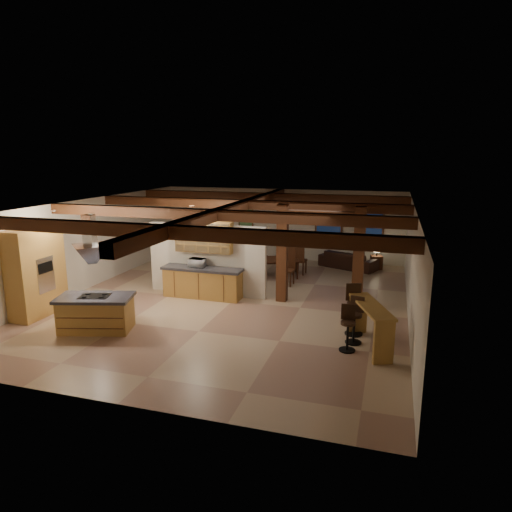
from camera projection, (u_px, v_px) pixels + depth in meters
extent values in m
plane|color=tan|center=(232.00, 301.00, 13.64)|extent=(12.00, 12.00, 0.00)
plane|color=beige|center=(281.00, 224.00, 18.92)|extent=(10.00, 0.00, 10.00)
plane|color=beige|center=(112.00, 327.00, 7.72)|extent=(10.00, 0.00, 10.00)
plane|color=beige|center=(86.00, 244.00, 14.73)|extent=(0.00, 12.00, 12.00)
plane|color=beige|center=(412.00, 266.00, 11.91)|extent=(0.00, 12.00, 12.00)
plane|color=#341E10|center=(231.00, 204.00, 13.00)|extent=(12.00, 12.00, 0.00)
cube|color=#412410|center=(165.00, 232.00, 9.30)|extent=(10.00, 0.25, 0.28)
cube|color=#412410|center=(214.00, 215.00, 11.82)|extent=(10.00, 0.25, 0.28)
cube|color=#412410|center=(245.00, 204.00, 14.25)|extent=(10.00, 0.25, 0.28)
cube|color=#412410|center=(268.00, 197.00, 16.77)|extent=(10.00, 0.25, 0.28)
cube|color=#412410|center=(231.00, 209.00, 13.03)|extent=(0.28, 12.00, 0.28)
cube|color=#412410|center=(282.00, 253.00, 13.39)|extent=(0.30, 0.30, 2.90)
cube|color=#412410|center=(359.00, 258.00, 12.77)|extent=(0.30, 0.30, 2.90)
cube|color=#412410|center=(321.00, 216.00, 12.83)|extent=(2.50, 0.28, 0.28)
cube|color=beige|center=(207.00, 260.00, 14.15)|extent=(3.80, 0.18, 2.20)
cube|color=olive|center=(36.00, 272.00, 12.27)|extent=(0.64, 1.60, 2.40)
cube|color=silver|center=(45.00, 275.00, 12.19)|extent=(0.06, 0.62, 0.95)
cube|color=black|center=(46.00, 268.00, 12.14)|extent=(0.01, 0.50, 0.28)
cube|color=olive|center=(203.00, 284.00, 13.93)|extent=(2.40, 0.60, 0.86)
cube|color=black|center=(202.00, 269.00, 13.83)|extent=(2.50, 0.66, 0.08)
cube|color=olive|center=(204.00, 237.00, 13.81)|extent=(1.80, 0.34, 0.95)
cube|color=silver|center=(202.00, 238.00, 13.65)|extent=(1.74, 0.02, 0.90)
pyramid|color=silver|center=(92.00, 263.00, 11.03)|extent=(1.10, 1.10, 0.45)
cube|color=silver|center=(89.00, 230.00, 10.86)|extent=(0.26, 0.22, 0.73)
cube|color=#412410|center=(329.00, 225.00, 18.29)|extent=(1.10, 0.05, 1.70)
cube|color=black|center=(329.00, 225.00, 18.26)|extent=(0.95, 0.02, 1.55)
cube|color=#412410|center=(370.00, 227.00, 17.84)|extent=(1.10, 0.05, 1.70)
cube|color=black|center=(370.00, 227.00, 17.81)|extent=(0.95, 0.02, 1.55)
cube|color=#412410|center=(246.00, 217.00, 19.24)|extent=(0.65, 0.04, 0.85)
cube|color=#265A30|center=(246.00, 217.00, 19.21)|extent=(0.55, 0.01, 0.75)
cylinder|color=silver|center=(92.00, 214.00, 11.13)|extent=(0.16, 0.16, 0.03)
cylinder|color=silver|center=(192.00, 206.00, 12.82)|extent=(0.16, 0.16, 0.03)
cylinder|color=silver|center=(53.00, 211.00, 11.80)|extent=(0.16, 0.16, 0.03)
cube|color=olive|center=(96.00, 315.00, 11.32)|extent=(1.86, 1.28, 0.81)
cube|color=black|center=(95.00, 298.00, 11.23)|extent=(2.00, 1.42, 0.08)
cube|color=black|center=(95.00, 296.00, 11.22)|extent=(0.81, 0.65, 0.02)
imported|color=#3D1E0F|center=(272.00, 268.00, 16.25)|extent=(2.10, 1.65, 0.65)
imported|color=black|center=(348.00, 260.00, 17.53)|extent=(2.35, 1.64, 0.64)
imported|color=silver|center=(197.00, 263.00, 13.83)|extent=(0.50, 0.36, 0.26)
cube|color=olive|center=(371.00, 306.00, 10.21)|extent=(1.16, 1.96, 0.06)
cube|color=olive|center=(384.00, 342.00, 9.48)|extent=(0.44, 0.25, 0.96)
cube|color=olive|center=(358.00, 314.00, 11.15)|extent=(0.44, 0.25, 0.96)
cube|color=#412410|center=(376.00, 262.00, 17.43)|extent=(0.50, 0.50, 0.51)
cylinder|color=black|center=(377.00, 254.00, 17.35)|extent=(0.06, 0.06, 0.16)
cone|color=#FFDB99|center=(377.00, 250.00, 17.32)|extent=(0.28, 0.28, 0.18)
cylinder|color=black|center=(348.00, 323.00, 10.07)|extent=(0.33, 0.33, 0.06)
cube|color=black|center=(348.00, 312.00, 10.17)|extent=(0.31, 0.08, 0.37)
cylinder|color=black|center=(348.00, 337.00, 10.14)|extent=(0.05, 0.05, 0.64)
cylinder|color=black|center=(347.00, 350.00, 10.21)|extent=(0.37, 0.37, 0.03)
cylinder|color=black|center=(355.00, 315.00, 10.48)|extent=(0.34, 0.34, 0.07)
cube|color=black|center=(357.00, 304.00, 10.57)|extent=(0.32, 0.11, 0.38)
cylinder|color=black|center=(354.00, 329.00, 10.55)|extent=(0.06, 0.06, 0.67)
cylinder|color=black|center=(353.00, 342.00, 10.63)|extent=(0.38, 0.38, 0.03)
cylinder|color=black|center=(355.00, 304.00, 10.97)|extent=(0.39, 0.39, 0.08)
cube|color=black|center=(353.00, 292.00, 11.09)|extent=(0.36, 0.17, 0.43)
cylinder|color=black|center=(354.00, 319.00, 11.05)|extent=(0.06, 0.06, 0.76)
cylinder|color=black|center=(354.00, 334.00, 11.13)|extent=(0.43, 0.43, 0.03)
cube|color=#412410|center=(244.00, 266.00, 15.78)|extent=(0.50, 0.50, 0.07)
cube|color=#412410|center=(246.00, 253.00, 15.91)|extent=(0.47, 0.09, 0.83)
cylinder|color=#412410|center=(237.00, 275.00, 15.74)|extent=(0.06, 0.06, 0.47)
cylinder|color=#412410|center=(247.00, 276.00, 15.60)|extent=(0.06, 0.06, 0.47)
cylinder|color=#412410|center=(241.00, 272.00, 16.08)|extent=(0.06, 0.06, 0.47)
cylinder|color=#412410|center=(251.00, 273.00, 15.95)|extent=(0.06, 0.06, 0.47)
cube|color=#412410|center=(260.00, 257.00, 17.20)|extent=(0.50, 0.50, 0.07)
cube|color=#412410|center=(258.00, 248.00, 16.89)|extent=(0.47, 0.09, 0.83)
cylinder|color=#412410|center=(266.00, 263.00, 17.36)|extent=(0.06, 0.06, 0.47)
cylinder|color=#412410|center=(257.00, 262.00, 17.49)|extent=(0.06, 0.06, 0.47)
cylinder|color=#412410|center=(263.00, 265.00, 17.02)|extent=(0.06, 0.06, 0.47)
cylinder|color=#412410|center=(253.00, 265.00, 17.15)|extent=(0.06, 0.06, 0.47)
cube|color=#412410|center=(287.00, 270.00, 15.23)|extent=(0.50, 0.50, 0.07)
cube|color=#412410|center=(289.00, 257.00, 15.35)|extent=(0.47, 0.09, 0.83)
cylinder|color=#412410|center=(279.00, 279.00, 15.19)|extent=(0.06, 0.06, 0.47)
cylinder|color=#412410|center=(290.00, 280.00, 15.05)|extent=(0.06, 0.06, 0.47)
cylinder|color=#412410|center=(283.00, 276.00, 15.53)|extent=(0.06, 0.06, 0.47)
cylinder|color=#412410|center=(294.00, 277.00, 15.39)|extent=(0.06, 0.06, 0.47)
cube|color=#412410|center=(300.00, 260.00, 16.64)|extent=(0.50, 0.50, 0.07)
cube|color=#412410|center=(298.00, 251.00, 16.34)|extent=(0.47, 0.09, 0.83)
cylinder|color=#412410|center=(306.00, 267.00, 16.81)|extent=(0.06, 0.06, 0.47)
cylinder|color=#412410|center=(296.00, 266.00, 16.94)|extent=(0.06, 0.06, 0.47)
cylinder|color=#412410|center=(303.00, 269.00, 16.46)|extent=(0.06, 0.06, 0.47)
cylinder|color=#412410|center=(293.00, 268.00, 16.60)|extent=(0.06, 0.06, 0.47)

